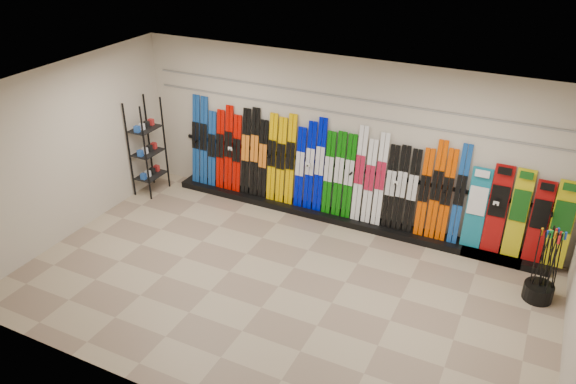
% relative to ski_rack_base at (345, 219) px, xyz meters
% --- Properties ---
extents(floor, '(8.00, 8.00, 0.00)m').
position_rel_ski_rack_base_xyz_m(floor, '(-0.22, -2.28, -0.06)').
color(floor, '#89725F').
rests_on(floor, ground).
extents(back_wall, '(8.00, 0.00, 8.00)m').
position_rel_ski_rack_base_xyz_m(back_wall, '(-0.22, 0.22, 1.44)').
color(back_wall, beige).
rests_on(back_wall, floor).
extents(left_wall, '(0.00, 5.00, 5.00)m').
position_rel_ski_rack_base_xyz_m(left_wall, '(-4.22, -2.28, 1.44)').
color(left_wall, beige).
rests_on(left_wall, floor).
extents(ceiling, '(8.00, 8.00, 0.00)m').
position_rel_ski_rack_base_xyz_m(ceiling, '(-0.22, -2.28, 2.94)').
color(ceiling, silver).
rests_on(ceiling, back_wall).
extents(ski_rack_base, '(8.00, 0.40, 0.12)m').
position_rel_ski_rack_base_xyz_m(ski_rack_base, '(0.00, 0.00, 0.00)').
color(ski_rack_base, black).
rests_on(ski_rack_base, floor).
extents(skis, '(5.37, 0.26, 1.79)m').
position_rel_ski_rack_base_xyz_m(skis, '(-0.69, 0.06, 0.88)').
color(skis, navy).
rests_on(skis, ski_rack_base).
extents(snowboards, '(1.60, 0.23, 1.49)m').
position_rel_ski_rack_base_xyz_m(snowboards, '(2.86, 0.07, 0.78)').
color(snowboards, '#14728C').
rests_on(snowboards, ski_rack_base).
extents(accessory_rack, '(0.40, 0.60, 1.93)m').
position_rel_ski_rack_base_xyz_m(accessory_rack, '(-3.97, -0.58, 0.90)').
color(accessory_rack, black).
rests_on(accessory_rack, floor).
extents(pole_bin, '(0.43, 0.43, 0.25)m').
position_rel_ski_rack_base_xyz_m(pole_bin, '(3.38, -0.83, 0.07)').
color(pole_bin, black).
rests_on(pole_bin, floor).
extents(ski_poles, '(0.37, 0.36, 1.18)m').
position_rel_ski_rack_base_xyz_m(ski_poles, '(3.40, -0.84, 0.55)').
color(ski_poles, black).
rests_on(ski_poles, pole_bin).
extents(slatwall_rail_0, '(7.60, 0.02, 0.03)m').
position_rel_ski_rack_base_xyz_m(slatwall_rail_0, '(-0.22, 0.20, 1.94)').
color(slatwall_rail_0, gray).
rests_on(slatwall_rail_0, back_wall).
extents(slatwall_rail_1, '(7.60, 0.02, 0.03)m').
position_rel_ski_rack_base_xyz_m(slatwall_rail_1, '(-0.22, 0.20, 2.24)').
color(slatwall_rail_1, gray).
rests_on(slatwall_rail_1, back_wall).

